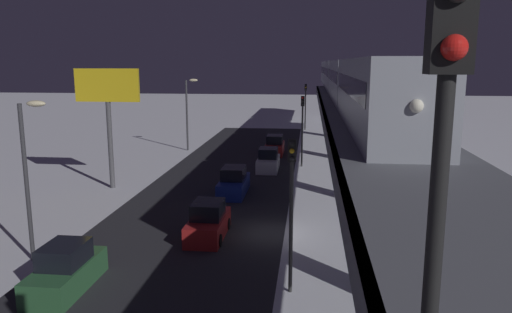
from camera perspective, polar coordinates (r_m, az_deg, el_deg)
The scene contains 16 objects.
ground_plane at distance 27.41m, azimuth 1.67°, elevation -8.93°, with size 240.00×240.00×0.00m, color white.
avenue_asphalt at distance 28.16m, azimuth -8.02°, elevation -8.49°, with size 11.00×87.36×0.01m, color #28282D.
elevated_railway at distance 26.21m, azimuth 13.31°, elevation 1.75°, with size 5.00×87.36×6.11m.
subway_train at distance 52.73m, azimuth 10.07°, elevation 9.21°, with size 2.94×74.07×3.40m.
rail_signal at distance 4.56m, azimuth 21.19°, elevation 4.25°, with size 0.36×0.41×4.00m.
sedan_red at distance 26.72m, azimuth -5.63°, elevation -7.74°, with size 1.91×4.25×1.97m.
sedan_red_3 at distance 50.41m, azimuth 2.20°, elevation 1.19°, with size 1.80×4.36×1.97m.
sedan_white at distance 42.79m, azimuth 1.44°, elevation -0.55°, with size 1.80×4.17×1.97m.
sedan_blue at distance 35.13m, azimuth -2.63°, elevation -3.11°, with size 1.80×4.66×1.97m.
sedan_green at distance 22.24m, azimuth -21.38°, elevation -12.37°, with size 1.80×4.26×1.97m.
traffic_light_near at distance 19.44m, azimuth 4.17°, elevation -4.36°, with size 0.32×0.44×6.40m.
traffic_light_mid at distance 43.97m, azimuth 5.45°, elevation 4.20°, with size 0.32×0.44×6.40m.
traffic_light_far at distance 68.78m, azimuth 5.81°, elevation 6.60°, with size 0.32×0.44×6.40m.
commercial_billboard at distance 37.46m, azimuth -16.97°, elevation 6.66°, with size 4.80×0.36×8.90m.
street_lamp_near at distance 24.77m, azimuth -25.01°, elevation -0.57°, with size 1.35×0.44×7.65m.
street_lamp_far at distance 52.49m, azimuth -7.88°, elevation 5.91°, with size 1.35×0.44×7.65m.
Camera 1 is at (-2.06, 25.70, 9.31)m, focal length 34.18 mm.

